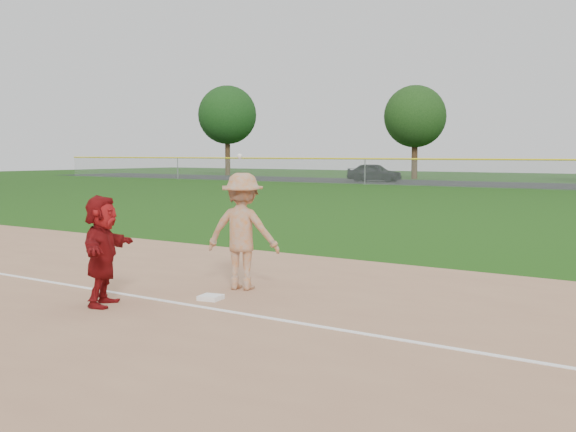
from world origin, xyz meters
The scene contains 8 objects.
ground centered at (0.00, 0.00, 0.00)m, with size 160.00×160.00×0.00m, color #19440D.
foul_line centered at (0.00, -0.80, 0.03)m, with size 60.00×0.10×0.01m, color white.
first_base centered at (-0.31, -0.28, 0.06)m, with size 0.34×0.34×0.08m, color white.
base_runner centered at (-1.41, -1.60, 0.90)m, with size 1.63×0.52×1.76m, color maroon.
car_left centered at (-22.06, 45.34, 0.80)m, with size 1.86×4.63×1.58m, color black.
first_base_play centered at (-0.48, 0.79, 1.06)m, with size 1.51×1.15×2.41m.
tree_0 centered at (-44.00, 52.00, 6.59)m, with size 6.40×6.40×9.81m.
tree_1 centered at (-22.00, 53.00, 5.83)m, with size 5.80×5.80×8.75m.
Camera 1 is at (7.54, -9.12, 2.44)m, focal length 45.00 mm.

